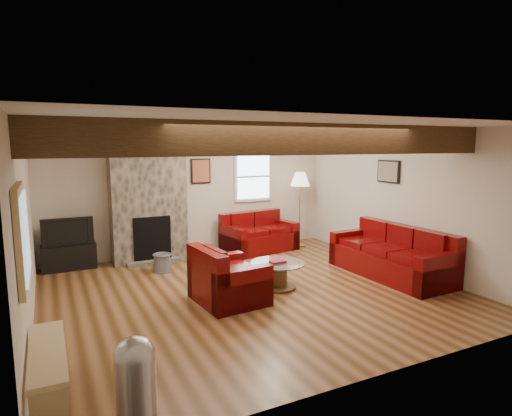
{
  "coord_description": "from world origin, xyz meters",
  "views": [
    {
      "loc": [
        -2.75,
        -5.72,
        2.25
      ],
      "look_at": [
        0.28,
        0.4,
        1.23
      ],
      "focal_mm": 30.0,
      "sensor_mm": 36.0,
      "label": 1
    }
  ],
  "objects_px": {
    "floor_lamp": "(300,183)",
    "loveseat": "(259,232)",
    "television": "(67,231)",
    "sofa_three": "(390,252)",
    "coffee_table": "(278,275)",
    "armchair_red": "(229,274)",
    "tv_cabinet": "(69,257)"
  },
  "relations": [
    {
      "from": "armchair_red",
      "to": "floor_lamp",
      "type": "height_order",
      "value": "floor_lamp"
    },
    {
      "from": "armchair_red",
      "to": "coffee_table",
      "type": "bearing_deg",
      "value": -83.77
    },
    {
      "from": "tv_cabinet",
      "to": "floor_lamp",
      "type": "relative_size",
      "value": 0.56
    },
    {
      "from": "armchair_red",
      "to": "loveseat",
      "type": "bearing_deg",
      "value": -40.46
    },
    {
      "from": "loveseat",
      "to": "television",
      "type": "relative_size",
      "value": 1.75
    },
    {
      "from": "loveseat",
      "to": "coffee_table",
      "type": "xyz_separation_m",
      "value": [
        -0.83,
        -2.28,
        -0.19
      ]
    },
    {
      "from": "tv_cabinet",
      "to": "television",
      "type": "height_order",
      "value": "television"
    },
    {
      "from": "floor_lamp",
      "to": "loveseat",
      "type": "bearing_deg",
      "value": 179.82
    },
    {
      "from": "sofa_three",
      "to": "floor_lamp",
      "type": "relative_size",
      "value": 1.34
    },
    {
      "from": "loveseat",
      "to": "armchair_red",
      "type": "bearing_deg",
      "value": -134.34
    },
    {
      "from": "coffee_table",
      "to": "floor_lamp",
      "type": "distance_m",
      "value": 3.16
    },
    {
      "from": "television",
      "to": "floor_lamp",
      "type": "relative_size",
      "value": 0.53
    },
    {
      "from": "loveseat",
      "to": "television",
      "type": "bearing_deg",
      "value": 166.15
    },
    {
      "from": "loveseat",
      "to": "coffee_table",
      "type": "distance_m",
      "value": 2.44
    },
    {
      "from": "armchair_red",
      "to": "coffee_table",
      "type": "height_order",
      "value": "armchair_red"
    },
    {
      "from": "armchair_red",
      "to": "floor_lamp",
      "type": "distance_m",
      "value": 3.81
    },
    {
      "from": "sofa_three",
      "to": "armchair_red",
      "type": "distance_m",
      "value": 2.95
    },
    {
      "from": "armchair_red",
      "to": "floor_lamp",
      "type": "bearing_deg",
      "value": -53.27
    },
    {
      "from": "floor_lamp",
      "to": "television",
      "type": "bearing_deg",
      "value": 176.32
    },
    {
      "from": "coffee_table",
      "to": "television",
      "type": "bearing_deg",
      "value": 138.16
    },
    {
      "from": "sofa_three",
      "to": "tv_cabinet",
      "type": "relative_size",
      "value": 2.38
    },
    {
      "from": "coffee_table",
      "to": "tv_cabinet",
      "type": "xyz_separation_m",
      "value": [
        -2.89,
        2.58,
        0.02
      ]
    },
    {
      "from": "loveseat",
      "to": "television",
      "type": "height_order",
      "value": "television"
    },
    {
      "from": "sofa_three",
      "to": "tv_cabinet",
      "type": "distance_m",
      "value": 5.71
    },
    {
      "from": "coffee_table",
      "to": "television",
      "type": "distance_m",
      "value": 3.91
    },
    {
      "from": "armchair_red",
      "to": "coffee_table",
      "type": "relative_size",
      "value": 1.17
    },
    {
      "from": "coffee_table",
      "to": "armchair_red",
      "type": "bearing_deg",
      "value": -168.42
    },
    {
      "from": "loveseat",
      "to": "tv_cabinet",
      "type": "distance_m",
      "value": 3.73
    },
    {
      "from": "tv_cabinet",
      "to": "television",
      "type": "bearing_deg",
      "value": 0.0
    },
    {
      "from": "television",
      "to": "floor_lamp",
      "type": "height_order",
      "value": "floor_lamp"
    },
    {
      "from": "sofa_three",
      "to": "floor_lamp",
      "type": "distance_m",
      "value": 2.76
    },
    {
      "from": "loveseat",
      "to": "armchair_red",
      "type": "xyz_separation_m",
      "value": [
        -1.74,
        -2.47,
        0.0
      ]
    }
  ]
}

